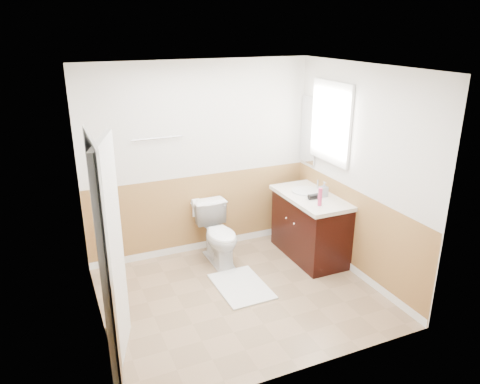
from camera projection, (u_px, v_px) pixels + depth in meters
name	position (u px, v px, depth m)	size (l,w,h in m)	color
floor	(241.00, 295.00, 5.19)	(3.00, 3.00, 0.00)	#8C7051
ceiling	(241.00, 68.00, 4.33)	(3.00, 3.00, 0.00)	white
wall_back	(200.00, 160.00, 5.88)	(3.00, 3.00, 0.00)	silver
wall_front	(307.00, 243.00, 3.64)	(3.00, 3.00, 0.00)	silver
wall_left	(91.00, 214.00, 4.20)	(3.00, 3.00, 0.00)	silver
wall_right	(359.00, 174.00, 5.33)	(3.00, 3.00, 0.00)	silver
wainscot_back	(202.00, 214.00, 6.13)	(3.00, 3.00, 0.00)	#A57442
wainscot_front	(301.00, 322.00, 3.91)	(3.00, 3.00, 0.00)	#A57442
wainscot_left	(101.00, 285.00, 4.46)	(2.60, 2.60, 0.00)	#A57442
wainscot_right	(353.00, 233.00, 5.58)	(2.60, 2.60, 0.00)	#A57442
toilet	(219.00, 234.00, 5.83)	(0.42, 0.74, 0.75)	white
bath_mat	(241.00, 286.00, 5.35)	(0.55, 0.80, 0.02)	white
vanity_cabinet	(310.00, 228.00, 5.96)	(0.55, 1.10, 0.80)	black
vanity_knob_left	(294.00, 224.00, 5.71)	(0.03, 0.03, 0.03)	silver
vanity_knob_right	(286.00, 218.00, 5.88)	(0.03, 0.03, 0.03)	silver
countertop	(311.00, 197.00, 5.81)	(0.60, 1.15, 0.05)	beige
sink_basin	(306.00, 191.00, 5.93)	(0.36, 0.36, 0.02)	silver
faucet	(318.00, 185.00, 5.98)	(0.02, 0.02, 0.14)	#B8B8BF
lotion_bottle	(320.00, 197.00, 5.45)	(0.05, 0.05, 0.22)	#C53360
soap_dispenser	(324.00, 189.00, 5.75)	(0.08, 0.09, 0.19)	gray
hair_dryer_body	(314.00, 196.00, 5.67)	(0.07, 0.07, 0.14)	black
hair_dryer_handle	(309.00, 197.00, 5.73)	(0.03, 0.03, 0.07)	black
mirror_panel	(308.00, 130.00, 6.16)	(0.02, 0.35, 0.90)	silver
window_frame	(331.00, 122.00, 5.65)	(0.04, 0.80, 1.00)	white
window_glass	(332.00, 122.00, 5.66)	(0.01, 0.70, 0.90)	white
door	(113.00, 256.00, 3.93)	(0.05, 0.80, 2.04)	white
door_frame	(103.00, 257.00, 3.90)	(0.02, 0.92, 2.10)	white
door_knob	(114.00, 246.00, 4.26)	(0.06, 0.06, 0.06)	silver
towel_bar	(157.00, 138.00, 5.51)	(0.02, 0.02, 0.62)	silver
tp_holder_bar	(196.00, 203.00, 5.97)	(0.02, 0.02, 0.14)	silver
tp_roll	(196.00, 203.00, 5.97)	(0.11, 0.11, 0.10)	white
tp_sheet	(196.00, 211.00, 6.01)	(0.10, 0.01, 0.16)	white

